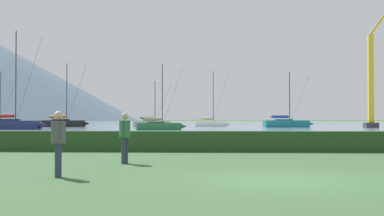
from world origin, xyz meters
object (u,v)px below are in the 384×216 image
(sailboat_slip_3, at_px, (152,123))
(sailboat_slip_0, at_px, (159,126))
(sailboat_slip_6, at_px, (211,123))
(sailboat_slip_5, at_px, (64,123))
(person_standing_walker, at_px, (58,138))
(sailboat_slip_2, at_px, (12,124))
(sailboat_slip_4, at_px, (287,123))
(person_seated_viewer, at_px, (125,134))
(dock_crane, at_px, (372,85))

(sailboat_slip_3, bearing_deg, sailboat_slip_0, -80.26)
(sailboat_slip_0, xyz_separation_m, sailboat_slip_6, (6.28, 29.33, 0.02))
(sailboat_slip_5, height_order, person_standing_walker, sailboat_slip_5)
(sailboat_slip_5, xyz_separation_m, person_standing_walker, (22.72, -78.62, 0.28))
(sailboat_slip_2, relative_size, sailboat_slip_3, 1.60)
(sailboat_slip_4, bearing_deg, person_seated_viewer, -109.91)
(sailboat_slip_6, height_order, dock_crane, dock_crane)
(sailboat_slip_2, bearing_deg, person_seated_viewer, -66.50)
(sailboat_slip_0, relative_size, sailboat_slip_3, 1.03)
(sailboat_slip_3, xyz_separation_m, sailboat_slip_6, (10.41, 2.51, -0.03))
(sailboat_slip_0, distance_m, sailboat_slip_5, 30.61)
(sailboat_slip_2, distance_m, dock_crane, 54.47)
(sailboat_slip_5, distance_m, person_standing_walker, 81.84)
(sailboat_slip_3, bearing_deg, person_seated_viewer, -82.73)
(sailboat_slip_0, height_order, person_standing_walker, sailboat_slip_0)
(sailboat_slip_2, relative_size, dock_crane, 0.61)
(sailboat_slip_3, relative_size, sailboat_slip_6, 0.81)
(sailboat_slip_0, relative_size, sailboat_slip_4, 0.92)
(sailboat_slip_2, bearing_deg, sailboat_slip_4, 24.79)
(person_seated_viewer, bearing_deg, sailboat_slip_6, 102.62)
(sailboat_slip_3, distance_m, sailboat_slip_5, 15.43)
(sailboat_slip_2, xyz_separation_m, dock_crane, (51.58, 16.44, 6.04))
(dock_crane, bearing_deg, person_standing_walker, -111.35)
(sailboat_slip_6, height_order, person_standing_walker, sailboat_slip_6)
(sailboat_slip_3, bearing_deg, sailboat_slip_4, -14.98)
(person_seated_viewer, bearing_deg, sailboat_slip_4, 92.52)
(sailboat_slip_4, bearing_deg, sailboat_slip_0, -141.30)
(sailboat_slip_2, relative_size, sailboat_slip_4, 1.44)
(sailboat_slip_5, bearing_deg, person_standing_walker, -73.65)
(sailboat_slip_2, height_order, sailboat_slip_3, sailboat_slip_2)
(sailboat_slip_3, height_order, sailboat_slip_4, sailboat_slip_4)
(person_standing_walker, xyz_separation_m, dock_crane, (28.41, 72.66, 5.80))
(sailboat_slip_4, xyz_separation_m, person_standing_walker, (-15.31, -75.09, 0.29))
(sailboat_slip_3, height_order, sailboat_slip_6, sailboat_slip_6)
(person_standing_walker, bearing_deg, person_seated_viewer, 68.82)
(person_standing_walker, bearing_deg, sailboat_slip_0, 85.61)
(sailboat_slip_0, xyz_separation_m, dock_crane, (31.87, 17.83, 6.23))
(sailboat_slip_5, distance_m, person_seated_viewer, 78.22)
(sailboat_slip_3, height_order, dock_crane, dock_crane)
(sailboat_slip_0, xyz_separation_m, sailboat_slip_5, (-19.26, 23.79, 0.15))
(sailboat_slip_4, distance_m, sailboat_slip_5, 38.20)
(sailboat_slip_6, relative_size, person_standing_walker, 6.09)
(sailboat_slip_5, xyz_separation_m, sailboat_slip_6, (25.54, 5.53, -0.13))
(sailboat_slip_6, xyz_separation_m, person_standing_walker, (-2.82, -84.15, 0.41))
(dock_crane, bearing_deg, sailboat_slip_4, 169.48)
(sailboat_slip_5, height_order, dock_crane, dock_crane)
(sailboat_slip_2, bearing_deg, sailboat_slip_0, -5.36)
(sailboat_slip_6, height_order, person_seated_viewer, sailboat_slip_6)
(sailboat_slip_4, xyz_separation_m, person_seated_viewer, (-14.36, -71.02, 0.29))
(sailboat_slip_2, height_order, person_seated_viewer, sailboat_slip_2)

